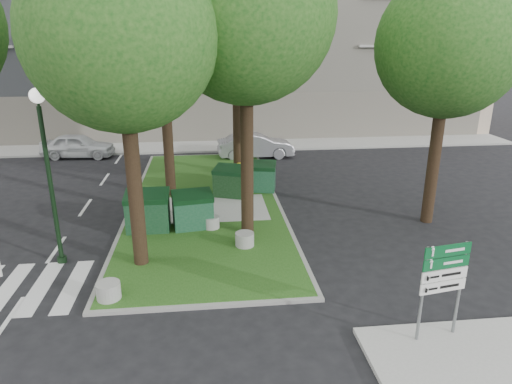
{
  "coord_description": "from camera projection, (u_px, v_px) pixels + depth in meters",
  "views": [
    {
      "loc": [
        0.64,
        -10.53,
        6.76
      ],
      "look_at": [
        2.18,
        3.37,
        2.0
      ],
      "focal_mm": 32.0,
      "sensor_mm": 36.0,
      "label": 1
    }
  ],
  "objects": [
    {
      "name": "sidewalk_corner",
      "position": [
        501.0,
        380.0,
        9.39
      ],
      "size": [
        5.0,
        4.0,
        0.12
      ],
      "primitive_type": "cube",
      "color": "#999993",
      "rests_on": "ground"
    },
    {
      "name": "litter_bin",
      "position": [
        240.0,
        170.0,
        22.86
      ],
      "size": [
        0.37,
        0.37,
        0.65
      ],
      "primitive_type": "cylinder",
      "color": "gold",
      "rests_on": "median_island"
    },
    {
      "name": "street_lamp",
      "position": [
        46.0,
        158.0,
        13.35
      ],
      "size": [
        0.43,
        0.43,
        5.42
      ],
      "color": "black",
      "rests_on": "ground"
    },
    {
      "name": "dumpster_b",
      "position": [
        193.0,
        210.0,
        16.65
      ],
      "size": [
        1.59,
        1.23,
        1.35
      ],
      "rotation": [
        0.0,
        0.0,
        0.16
      ],
      "color": "#134429",
      "rests_on": "median_island"
    },
    {
      "name": "bollard_right",
      "position": [
        245.0,
        239.0,
        15.25
      ],
      "size": [
        0.63,
        0.63,
        0.45
      ],
      "primitive_type": "cylinder",
      "color": "gray",
      "rests_on": "median_island"
    },
    {
      "name": "dumpster_a",
      "position": [
        148.0,
        211.0,
        16.41
      ],
      "size": [
        1.56,
        1.09,
        1.45
      ],
      "rotation": [
        0.0,
        0.0,
        0.0
      ],
      "color": "#0E351A",
      "rests_on": "median_island"
    },
    {
      "name": "building_sidewalk",
      "position": [
        197.0,
        147.0,
        29.41
      ],
      "size": [
        42.0,
        3.0,
        0.12
      ],
      "primitive_type": "cube",
      "color": "#999993",
      "rests_on": "ground"
    },
    {
      "name": "ground",
      "position": [
        188.0,
        308.0,
        12.02
      ],
      "size": [
        120.0,
        120.0,
        0.0
      ],
      "primitive_type": "plane",
      "color": "black",
      "rests_on": "ground"
    },
    {
      "name": "zebra_crossing",
      "position": [
        57.0,
        286.0,
        13.04
      ],
      "size": [
        5.0,
        3.0,
        0.01
      ],
      "primitive_type": "cube",
      "color": "silver",
      "rests_on": "ground"
    },
    {
      "name": "bollard_mid",
      "position": [
        211.0,
        222.0,
        16.69
      ],
      "size": [
        0.6,
        0.6,
        0.43
      ],
      "primitive_type": "cylinder",
      "color": "#969691",
      "rests_on": "median_island"
    },
    {
      "name": "directional_sign",
      "position": [
        443.0,
        276.0,
        10.2
      ],
      "size": [
        1.17,
        0.25,
        2.35
      ],
      "rotation": [
        0.0,
        0.0,
        0.17
      ],
      "color": "slate",
      "rests_on": "sidewalk_corner"
    },
    {
      "name": "dumpster_d",
      "position": [
        260.0,
        177.0,
        20.69
      ],
      "size": [
        1.59,
        1.27,
        1.32
      ],
      "rotation": [
        0.0,
        0.0,
        -0.21
      ],
      "color": "#16472B",
      "rests_on": "median_island"
    },
    {
      "name": "car_silver",
      "position": [
        256.0,
        146.0,
        26.73
      ],
      "size": [
        4.49,
        1.77,
        1.45
      ],
      "primitive_type": "imported",
      "rotation": [
        0.0,
        0.0,
        1.62
      ],
      "color": "gray",
      "rests_on": "ground"
    },
    {
      "name": "car_white",
      "position": [
        78.0,
        146.0,
        26.81
      ],
      "size": [
        4.27,
        2.01,
        1.41
      ],
      "primitive_type": "imported",
      "rotation": [
        0.0,
        0.0,
        1.49
      ],
      "color": "silver",
      "rests_on": "ground"
    },
    {
      "name": "tree_median_mid",
      "position": [
        163.0,
        31.0,
        18.2
      ],
      "size": [
        4.8,
        4.8,
        9.99
      ],
      "color": "black",
      "rests_on": "ground"
    },
    {
      "name": "tree_median_near_left",
      "position": [
        123.0,
        15.0,
        11.92
      ],
      "size": [
        5.2,
        5.2,
        10.53
      ],
      "color": "black",
      "rests_on": "ground"
    },
    {
      "name": "median_island",
      "position": [
        205.0,
        202.0,
        19.58
      ],
      "size": [
        6.0,
        16.0,
        0.12
      ],
      "primitive_type": "cube",
      "color": "#1E4D16",
      "rests_on": "ground"
    },
    {
      "name": "apartment_building",
      "position": [
        193.0,
        19.0,
        33.9
      ],
      "size": [
        41.0,
        12.0,
        16.0
      ],
      "primitive_type": "cube",
      "color": "#C3AB92",
      "rests_on": "ground"
    },
    {
      "name": "tree_street_right",
      "position": [
        452.0,
        30.0,
        15.48
      ],
      "size": [
        5.0,
        5.0,
        10.06
      ],
      "color": "black",
      "rests_on": "ground"
    },
    {
      "name": "dumpster_c",
      "position": [
        231.0,
        182.0,
        19.95
      ],
      "size": [
        1.71,
        1.45,
        1.34
      ],
      "rotation": [
        0.0,
        0.0,
        -0.35
      ],
      "color": "black",
      "rests_on": "median_island"
    },
    {
      "name": "median_kerb",
      "position": [
        205.0,
        202.0,
        19.58
      ],
      "size": [
        6.3,
        16.3,
        0.1
      ],
      "primitive_type": "cube",
      "color": "gray",
      "rests_on": "ground"
    },
    {
      "name": "tree_median_far",
      "position": [
        237.0,
        1.0,
        20.92
      ],
      "size": [
        5.8,
        5.8,
        11.93
      ],
      "color": "black",
      "rests_on": "ground"
    },
    {
      "name": "bollard_left",
      "position": [
        109.0,
        291.0,
        12.16
      ],
      "size": [
        0.64,
        0.64,
        0.46
      ],
      "primitive_type": "cylinder",
      "color": "#999994",
      "rests_on": "median_island"
    }
  ]
}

